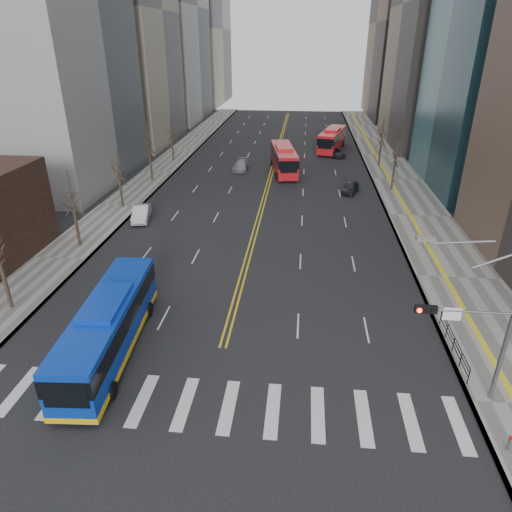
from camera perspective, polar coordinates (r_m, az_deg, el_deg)
ground at (r=25.80m, az=-6.18°, el=-18.02°), size 220.00×220.00×0.00m
sidewalk_right at (r=66.86m, az=17.15°, el=9.15°), size 7.00×130.00×0.15m
sidewalk_left at (r=68.90m, az=-12.22°, el=10.17°), size 5.00×130.00×0.15m
crosswalk at (r=25.80m, az=-6.18°, el=-18.01°), size 26.70×4.00×0.01m
centerline at (r=75.43m, az=2.41°, el=11.98°), size 0.55×100.00×0.01m
signal_mast at (r=25.64m, az=26.29°, el=-7.54°), size 5.37×0.37×9.39m
pedestrian_railing at (r=31.07m, az=23.50°, el=-9.84°), size 0.06×6.06×1.02m
street_trees at (r=55.53m, az=-6.52°, el=12.04°), size 35.20×47.20×7.60m
blue_bus at (r=29.50m, az=-17.93°, el=-8.19°), size 3.64×12.97×3.71m
red_bus_near at (r=67.55m, az=3.50°, el=12.17°), size 4.69×12.32×3.79m
red_bus_far at (r=82.46m, az=9.49°, el=14.32°), size 5.46×12.24×3.76m
car_white at (r=50.63m, az=-14.14°, el=5.22°), size 2.53×4.92×1.54m
car_dark_mid at (r=59.41m, az=11.72°, el=8.37°), size 2.78×4.28×1.35m
car_silver at (r=68.85m, az=-1.89°, el=11.27°), size 2.12×5.00×1.44m
car_dark_far at (r=78.30m, az=9.87°, el=12.62°), size 3.77×5.11×1.29m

